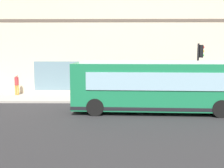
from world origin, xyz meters
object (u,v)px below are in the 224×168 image
at_px(pedestrian_near_building_entrance, 157,87).
at_px(pedestrian_walking_along_curb, 17,83).
at_px(city_bus_nearside, 157,87).
at_px(traffic_light_near_corner, 200,61).
at_px(fire_hydrant, 159,90).
at_px(pedestrian_by_light_pole, 188,85).

bearing_deg(pedestrian_near_building_entrance, pedestrian_walking_along_curb, 79.29).
distance_m(city_bus_nearside, traffic_light_near_corner, 5.05).
height_order(city_bus_nearside, fire_hydrant, city_bus_nearside).
height_order(city_bus_nearside, pedestrian_walking_along_curb, city_bus_nearside).
distance_m(city_bus_nearside, pedestrian_by_light_pole, 5.54).
xyz_separation_m(fire_hydrant, pedestrian_by_light_pole, (-1.09, -2.01, 0.54)).
height_order(city_bus_nearside, pedestrian_near_building_entrance, city_bus_nearside).
bearing_deg(fire_hydrant, pedestrian_near_building_entrance, 167.11).
relative_size(pedestrian_by_light_pole, pedestrian_near_building_entrance, 0.97).
bearing_deg(pedestrian_walking_along_curb, fire_hydrant, -88.63).
bearing_deg(city_bus_nearside, pedestrian_near_building_entrance, -8.94).
bearing_deg(traffic_light_near_corner, pedestrian_near_building_entrance, 90.09).
relative_size(traffic_light_near_corner, pedestrian_near_building_entrance, 2.48).
bearing_deg(pedestrian_walking_along_curb, city_bus_nearside, -117.51).
height_order(pedestrian_by_light_pole, pedestrian_near_building_entrance, pedestrian_near_building_entrance).
xyz_separation_m(fire_hydrant, pedestrian_walking_along_curb, (-0.27, 11.44, 0.59)).
bearing_deg(pedestrian_by_light_pole, pedestrian_walking_along_curb, 86.52).
xyz_separation_m(city_bus_nearside, traffic_light_near_corner, (3.35, -3.51, 1.41)).
distance_m(pedestrian_by_light_pole, pedestrian_walking_along_curb, 13.47).
relative_size(pedestrian_by_light_pole, pedestrian_walking_along_curb, 0.96).
distance_m(city_bus_nearside, fire_hydrant, 5.87).
bearing_deg(pedestrian_by_light_pole, city_bus_nearside, 146.21).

